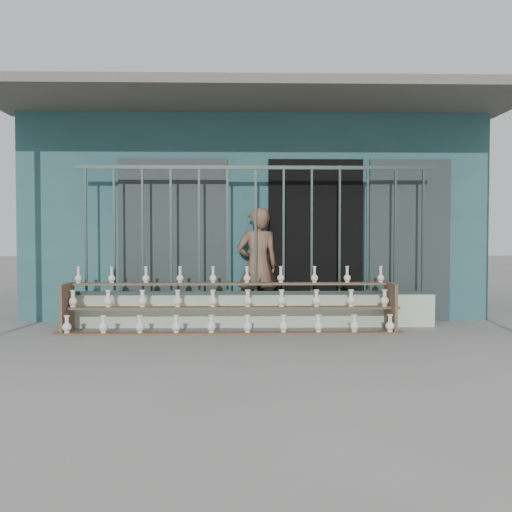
{
  "coord_description": "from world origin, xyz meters",
  "views": [
    {
      "loc": [
        -0.18,
        -6.64,
        1.27
      ],
      "look_at": [
        0.0,
        1.0,
        1.0
      ],
      "focal_mm": 40.0,
      "sensor_mm": 36.0,
      "label": 1
    }
  ],
  "objects": [
    {
      "name": "parapet_wall",
      "position": [
        0.0,
        1.3,
        0.23
      ],
      "size": [
        5.0,
        0.2,
        0.45
      ],
      "primitive_type": "cube",
      "color": "#B6C8AC",
      "rests_on": "ground"
    },
    {
      "name": "security_fence",
      "position": [
        -0.0,
        1.3,
        1.35
      ],
      "size": [
        5.0,
        0.04,
        1.8
      ],
      "color": "#283330",
      "rests_on": "parapet_wall"
    },
    {
      "name": "ground",
      "position": [
        0.0,
        0.0,
        0.0
      ],
      "size": [
        60.0,
        60.0,
        0.0
      ],
      "primitive_type": "plane",
      "color": "slate"
    },
    {
      "name": "elderly_woman",
      "position": [
        0.04,
        1.59,
        0.84
      ],
      "size": [
        0.68,
        0.52,
        1.68
      ],
      "primitive_type": "imported",
      "rotation": [
        0.0,
        0.0,
        3.35
      ],
      "color": "brown",
      "rests_on": "ground"
    },
    {
      "name": "workshop_building",
      "position": [
        0.0,
        4.23,
        1.62
      ],
      "size": [
        7.4,
        6.6,
        3.21
      ],
      "color": "#285155",
      "rests_on": "ground"
    },
    {
      "name": "shelf_rack",
      "position": [
        -0.35,
        0.89,
        0.36
      ],
      "size": [
        4.5,
        0.68,
        0.85
      ],
      "color": "brown",
      "rests_on": "ground"
    }
  ]
}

